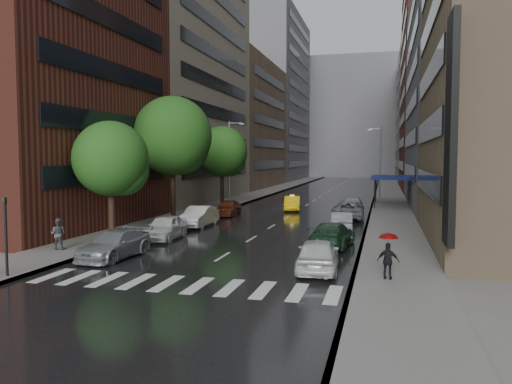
# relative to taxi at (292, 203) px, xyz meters

# --- Properties ---
(ground) EXTENTS (220.00, 220.00, 0.00)m
(ground) POSITION_rel_taxi_xyz_m (0.57, -27.89, -0.71)
(ground) COLOR gray
(ground) RESTS_ON ground
(road) EXTENTS (14.00, 140.00, 0.01)m
(road) POSITION_rel_taxi_xyz_m (0.57, 22.11, -0.71)
(road) COLOR black
(road) RESTS_ON ground
(sidewalk_left) EXTENTS (4.00, 140.00, 0.15)m
(sidewalk_left) POSITION_rel_taxi_xyz_m (-8.43, 22.11, -0.64)
(sidewalk_left) COLOR gray
(sidewalk_left) RESTS_ON ground
(sidewalk_right) EXTENTS (4.00, 140.00, 0.15)m
(sidewalk_right) POSITION_rel_taxi_xyz_m (9.57, 22.11, -0.64)
(sidewalk_right) COLOR gray
(sidewalk_right) RESTS_ON ground
(crosswalk) EXTENTS (13.15, 2.80, 0.01)m
(crosswalk) POSITION_rel_taxi_xyz_m (0.77, -29.89, -0.70)
(crosswalk) COLOR silver
(crosswalk) RESTS_ON ground
(buildings_left) EXTENTS (8.00, 108.00, 38.00)m
(buildings_left) POSITION_rel_taxi_xyz_m (-14.43, 30.90, 15.27)
(buildings_left) COLOR maroon
(buildings_left) RESTS_ON ground
(buildings_right) EXTENTS (8.05, 109.10, 36.00)m
(buildings_right) POSITION_rel_taxi_xyz_m (15.57, 28.81, 14.32)
(buildings_right) COLOR #937A5B
(buildings_right) RESTS_ON ground
(building_far) EXTENTS (40.00, 14.00, 32.00)m
(building_far) POSITION_rel_taxi_xyz_m (0.57, 90.11, 15.29)
(building_far) COLOR slate
(building_far) RESTS_ON ground
(tree_near) EXTENTS (4.80, 4.80, 7.65)m
(tree_near) POSITION_rel_taxi_xyz_m (-8.03, -20.51, 4.52)
(tree_near) COLOR #382619
(tree_near) RESTS_ON ground
(tree_mid) EXTENTS (6.48, 6.48, 10.33)m
(tree_mid) POSITION_rel_taxi_xyz_m (-8.03, -10.87, 6.36)
(tree_mid) COLOR #382619
(tree_mid) RESTS_ON ground
(tree_far) EXTENTS (5.44, 5.44, 8.66)m
(tree_far) POSITION_rel_taxi_xyz_m (-8.03, 2.00, 5.21)
(tree_far) COLOR #382619
(tree_far) RESTS_ON ground
(taxi) EXTENTS (2.18, 4.52, 1.43)m
(taxi) POSITION_rel_taxi_xyz_m (0.00, 0.00, 0.00)
(taxi) COLOR yellow
(taxi) RESTS_ON ground
(parked_cars_left) EXTENTS (2.40, 24.60, 1.59)m
(parked_cars_left) POSITION_rel_taxi_xyz_m (-4.83, -16.95, 0.05)
(parked_cars_left) COLOR gray
(parked_cars_left) RESTS_ON ground
(parked_cars_right) EXTENTS (2.82, 30.88, 1.60)m
(parked_cars_right) POSITION_rel_taxi_xyz_m (5.97, -11.85, 0.05)
(parked_cars_right) COLOR silver
(parked_cars_right) RESTS_ON ground
(ped_black_umbrella) EXTENTS (0.99, 0.98, 2.09)m
(ped_black_umbrella) POSITION_rel_taxi_xyz_m (-8.80, -24.94, 0.66)
(ped_black_umbrella) COLOR #48474C
(ped_black_umbrella) RESTS_ON sidewalk_left
(ped_red_umbrella) EXTENTS (0.96, 0.82, 2.01)m
(ped_red_umbrella) POSITION_rel_taxi_xyz_m (9.12, -27.40, 0.63)
(ped_red_umbrella) COLOR black
(ped_red_umbrella) RESTS_ON sidewalk_right
(traffic_light) EXTENTS (0.18, 0.15, 3.45)m
(traffic_light) POSITION_rel_taxi_xyz_m (-7.03, -30.91, 1.51)
(traffic_light) COLOR black
(traffic_light) RESTS_ON sidewalk_left
(street_lamp_left) EXTENTS (1.74, 0.22, 9.00)m
(street_lamp_left) POSITION_rel_taxi_xyz_m (-7.15, 2.11, 4.18)
(street_lamp_left) COLOR gray
(street_lamp_left) RESTS_ON sidewalk_left
(street_lamp_right) EXTENTS (1.74, 0.22, 9.00)m
(street_lamp_right) POSITION_rel_taxi_xyz_m (8.29, 17.11, 4.18)
(street_lamp_right) COLOR gray
(street_lamp_right) RESTS_ON sidewalk_right
(awning) EXTENTS (4.00, 8.00, 3.12)m
(awning) POSITION_rel_taxi_xyz_m (9.55, 7.11, 2.42)
(awning) COLOR navy
(awning) RESTS_ON sidewalk_right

